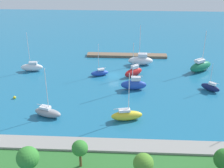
# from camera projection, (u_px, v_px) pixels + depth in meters

# --- Properties ---
(water) EXTENTS (160.00, 160.00, 0.00)m
(water) POSITION_uv_depth(u_px,v_px,m) (114.00, 75.00, 80.72)
(water) COLOR #1E668C
(water) RESTS_ON ground
(pier_dock) EXTENTS (24.66, 2.82, 0.72)m
(pier_dock) POSITION_uv_depth(u_px,v_px,m) (127.00, 55.00, 93.48)
(pier_dock) COLOR brown
(pier_dock) RESTS_ON ground
(breakwater) EXTENTS (64.08, 3.61, 1.35)m
(breakwater) POSITION_uv_depth(u_px,v_px,m) (105.00, 147.00, 52.00)
(breakwater) COLOR gray
(breakwater) RESTS_ON ground
(park_tree_midwest) EXTENTS (2.95, 2.95, 4.99)m
(park_tree_midwest) POSITION_uv_depth(u_px,v_px,m) (143.00, 163.00, 42.69)
(park_tree_midwest) COLOR brown
(park_tree_midwest) RESTS_ON shoreline_park
(park_tree_center) EXTENTS (3.35, 3.35, 5.32)m
(park_tree_center) POSITION_uv_depth(u_px,v_px,m) (28.00, 158.00, 43.54)
(park_tree_center) COLOR brown
(park_tree_center) RESTS_ON shoreline_park
(park_tree_mideast) EXTENTS (2.51, 2.51, 4.72)m
(park_tree_mideast) POSITION_uv_depth(u_px,v_px,m) (80.00, 148.00, 45.83)
(park_tree_mideast) COLOR brown
(park_tree_mideast) RESTS_ON shoreline_park
(sailboat_white_lone_south) EXTENTS (7.13, 2.64, 11.63)m
(sailboat_white_lone_south) POSITION_uv_depth(u_px,v_px,m) (141.00, 60.00, 86.97)
(sailboat_white_lone_south) COLOR white
(sailboat_white_lone_south) RESTS_ON water
(sailboat_blue_lone_north) EXTENTS (5.01, 3.07, 8.83)m
(sailboat_blue_lone_north) POSITION_uv_depth(u_px,v_px,m) (100.00, 73.00, 80.33)
(sailboat_blue_lone_north) COLOR #2347B2
(sailboat_blue_lone_north) RESTS_ON water
(sailboat_gray_near_pier) EXTENTS (6.26, 3.68, 10.86)m
(sailboat_gray_near_pier) POSITION_uv_depth(u_px,v_px,m) (48.00, 112.00, 61.80)
(sailboat_gray_near_pier) COLOR gray
(sailboat_gray_near_pier) RESTS_ON water
(sailboat_red_far_north) EXTENTS (5.47, 4.96, 8.58)m
(sailboat_red_far_north) POSITION_uv_depth(u_px,v_px,m) (134.00, 72.00, 79.80)
(sailboat_red_far_north) COLOR red
(sailboat_red_far_north) RESTS_ON water
(sailboat_yellow_outer_mooring) EXTENTS (6.59, 2.94, 10.33)m
(sailboat_yellow_outer_mooring) POSITION_uv_depth(u_px,v_px,m) (127.00, 115.00, 60.56)
(sailboat_yellow_outer_mooring) COLOR yellow
(sailboat_yellow_outer_mooring) RESTS_ON water
(sailboat_navy_mid_basin) EXTENTS (4.48, 4.06, 7.00)m
(sailboat_navy_mid_basin) POSITION_uv_depth(u_px,v_px,m) (210.00, 87.00, 72.27)
(sailboat_navy_mid_basin) COLOR #141E4C
(sailboat_navy_mid_basin) RESTS_ON water
(sailboat_green_west_end) EXTENTS (7.56, 6.35, 11.29)m
(sailboat_green_west_end) POSITION_uv_depth(u_px,v_px,m) (201.00, 66.00, 82.63)
(sailboat_green_west_end) COLOR #19724C
(sailboat_green_west_end) RESTS_ON water
(sailboat_white_east_end) EXTENTS (6.17, 2.10, 10.90)m
(sailboat_white_east_end) POSITION_uv_depth(u_px,v_px,m) (32.00, 67.00, 82.93)
(sailboat_white_east_end) COLOR white
(sailboat_white_east_end) RESTS_ON water
(sailboat_blue_off_beacon) EXTENTS (6.24, 1.99, 11.78)m
(sailboat_blue_off_beacon) POSITION_uv_depth(u_px,v_px,m) (134.00, 84.00, 72.74)
(sailboat_blue_off_beacon) COLOR #2347B2
(sailboat_blue_off_beacon) RESTS_ON water
(mooring_buoy_yellow) EXTENTS (0.65, 0.65, 0.65)m
(mooring_buoy_yellow) POSITION_uv_depth(u_px,v_px,m) (15.00, 97.00, 68.97)
(mooring_buoy_yellow) COLOR yellow
(mooring_buoy_yellow) RESTS_ON water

